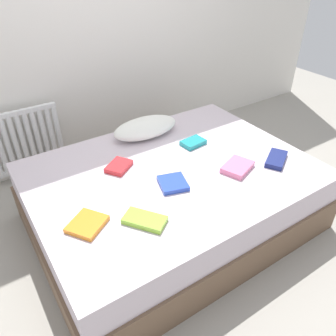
% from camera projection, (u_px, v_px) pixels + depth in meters
% --- Properties ---
extents(ground_plane, '(8.00, 8.00, 0.00)m').
position_uv_depth(ground_plane, '(171.00, 220.00, 2.67)').
color(ground_plane, '#9E998E').
extents(back_wall, '(6.00, 0.10, 2.80)m').
position_uv_depth(back_wall, '(83.00, 5.00, 2.80)').
color(back_wall, silver).
rests_on(back_wall, ground).
extents(bed, '(2.00, 1.50, 0.50)m').
position_uv_depth(bed, '(172.00, 196.00, 2.53)').
color(bed, brown).
rests_on(bed, ground).
extents(radiator, '(0.61, 0.04, 0.57)m').
position_uv_depth(radiator, '(27.00, 140.00, 2.93)').
color(radiator, white).
rests_on(radiator, ground).
extents(pillow, '(0.56, 0.30, 0.14)m').
position_uv_depth(pillow, '(146.00, 128.00, 2.76)').
color(pillow, white).
rests_on(pillow, bed).
extents(textbook_orange, '(0.27, 0.26, 0.03)m').
position_uv_depth(textbook_orange, '(87.00, 224.00, 1.90)').
color(textbook_orange, orange).
rests_on(textbook_orange, bed).
extents(textbook_pink, '(0.27, 0.23, 0.04)m').
position_uv_depth(textbook_pink, '(237.00, 167.00, 2.37)').
color(textbook_pink, pink).
rests_on(textbook_pink, bed).
extents(textbook_teal, '(0.20, 0.14, 0.04)m').
position_uv_depth(textbook_teal, '(193.00, 143.00, 2.66)').
color(textbook_teal, teal).
rests_on(textbook_teal, bed).
extents(textbook_navy, '(0.27, 0.23, 0.04)m').
position_uv_depth(textbook_navy, '(276.00, 159.00, 2.46)').
color(textbook_navy, navy).
rests_on(textbook_navy, bed).
extents(textbook_blue, '(0.22, 0.23, 0.03)m').
position_uv_depth(textbook_blue, '(173.00, 183.00, 2.22)').
color(textbook_blue, '#2847B7').
rests_on(textbook_blue, bed).
extents(textbook_lime, '(0.25, 0.27, 0.03)m').
position_uv_depth(textbook_lime, '(145.00, 220.00, 1.93)').
color(textbook_lime, '#8CC638').
rests_on(textbook_lime, bed).
extents(textbook_red, '(0.23, 0.22, 0.04)m').
position_uv_depth(textbook_red, '(119.00, 166.00, 2.38)').
color(textbook_red, red).
rests_on(textbook_red, bed).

